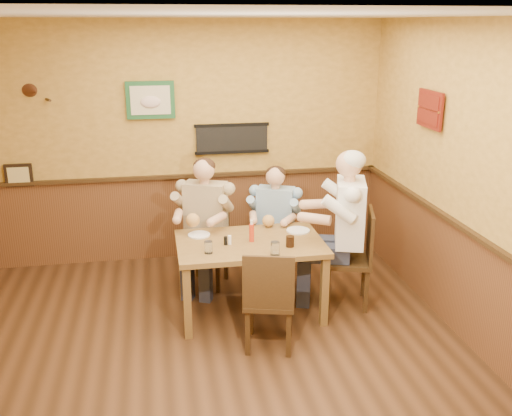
{
  "coord_description": "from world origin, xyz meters",
  "views": [
    {
      "loc": [
        -0.19,
        -4.09,
        2.76
      ],
      "look_at": [
        0.72,
        0.88,
        1.1
      ],
      "focal_mm": 40.0,
      "sensor_mm": 36.0,
      "label": 1
    }
  ],
  "objects_px": {
    "hot_sauce_bottle": "(252,232)",
    "diner_blue_polo": "(275,229)",
    "dining_table": "(250,250)",
    "water_glass_mid": "(275,249)",
    "chair_right_end": "(348,258)",
    "cola_tumbler": "(290,241)",
    "water_glass_left": "(208,247)",
    "salt_shaker": "(230,240)",
    "diner_white_elder": "(349,238)",
    "diner_tan_shirt": "(206,230)",
    "chair_back_right": "(275,244)",
    "pepper_shaker": "(226,241)",
    "chair_back_left": "(207,246)",
    "chair_near_side": "(270,297)"
  },
  "relations": [
    {
      "from": "chair_back_left",
      "to": "water_glass_mid",
      "type": "height_order",
      "value": "chair_back_left"
    },
    {
      "from": "chair_near_side",
      "to": "water_glass_left",
      "type": "bearing_deg",
      "value": -26.35
    },
    {
      "from": "dining_table",
      "to": "water_glass_mid",
      "type": "xyz_separation_m",
      "value": [
        0.17,
        -0.37,
        0.15
      ]
    },
    {
      "from": "dining_table",
      "to": "pepper_shaker",
      "type": "distance_m",
      "value": 0.28
    },
    {
      "from": "cola_tumbler",
      "to": "hot_sauce_bottle",
      "type": "height_order",
      "value": "hot_sauce_bottle"
    },
    {
      "from": "chair_back_left",
      "to": "diner_blue_polo",
      "type": "height_order",
      "value": "diner_blue_polo"
    },
    {
      "from": "water_glass_mid",
      "to": "salt_shaker",
      "type": "height_order",
      "value": "water_glass_mid"
    },
    {
      "from": "water_glass_left",
      "to": "water_glass_mid",
      "type": "bearing_deg",
      "value": -14.77
    },
    {
      "from": "chair_right_end",
      "to": "water_glass_mid",
      "type": "distance_m",
      "value": 0.96
    },
    {
      "from": "diner_tan_shirt",
      "to": "hot_sauce_bottle",
      "type": "distance_m",
      "value": 0.82
    },
    {
      "from": "hot_sauce_bottle",
      "to": "diner_blue_polo",
      "type": "bearing_deg",
      "value": 61.9
    },
    {
      "from": "chair_back_left",
      "to": "pepper_shaker",
      "type": "distance_m",
      "value": 0.83
    },
    {
      "from": "chair_right_end",
      "to": "chair_back_left",
      "type": "bearing_deg",
      "value": -100.23
    },
    {
      "from": "diner_white_elder",
      "to": "diner_tan_shirt",
      "type": "bearing_deg",
      "value": -100.23
    },
    {
      "from": "diner_white_elder",
      "to": "salt_shaker",
      "type": "distance_m",
      "value": 1.2
    },
    {
      "from": "dining_table",
      "to": "diner_tan_shirt",
      "type": "height_order",
      "value": "diner_tan_shirt"
    },
    {
      "from": "dining_table",
      "to": "water_glass_left",
      "type": "distance_m",
      "value": 0.5
    },
    {
      "from": "dining_table",
      "to": "hot_sauce_bottle",
      "type": "distance_m",
      "value": 0.19
    },
    {
      "from": "chair_right_end",
      "to": "water_glass_left",
      "type": "relative_size",
      "value": 8.88
    },
    {
      "from": "water_glass_mid",
      "to": "pepper_shaker",
      "type": "height_order",
      "value": "water_glass_mid"
    },
    {
      "from": "chair_back_right",
      "to": "chair_right_end",
      "type": "relative_size",
      "value": 0.81
    },
    {
      "from": "diner_tan_shirt",
      "to": "hot_sauce_bottle",
      "type": "relative_size",
      "value": 6.57
    },
    {
      "from": "salt_shaker",
      "to": "cola_tumbler",
      "type": "bearing_deg",
      "value": -16.11
    },
    {
      "from": "chair_near_side",
      "to": "pepper_shaker",
      "type": "bearing_deg",
      "value": -47.98
    },
    {
      "from": "chair_near_side",
      "to": "water_glass_left",
      "type": "distance_m",
      "value": 0.73
    },
    {
      "from": "chair_right_end",
      "to": "chair_near_side",
      "type": "relative_size",
      "value": 1.07
    },
    {
      "from": "salt_shaker",
      "to": "chair_right_end",
      "type": "bearing_deg",
      "value": 2.09
    },
    {
      "from": "water_glass_mid",
      "to": "pepper_shaker",
      "type": "xyz_separation_m",
      "value": [
        -0.41,
        0.32,
        -0.02
      ]
    },
    {
      "from": "dining_table",
      "to": "water_glass_mid",
      "type": "distance_m",
      "value": 0.44
    },
    {
      "from": "pepper_shaker",
      "to": "chair_back_left",
      "type": "bearing_deg",
      "value": 98.62
    },
    {
      "from": "chair_back_right",
      "to": "water_glass_left",
      "type": "relative_size",
      "value": 7.2
    },
    {
      "from": "diner_white_elder",
      "to": "salt_shaker",
      "type": "height_order",
      "value": "diner_white_elder"
    },
    {
      "from": "dining_table",
      "to": "diner_white_elder",
      "type": "distance_m",
      "value": 1.0
    },
    {
      "from": "chair_back_right",
      "to": "water_glass_left",
      "type": "bearing_deg",
      "value": -108.17
    },
    {
      "from": "water_glass_left",
      "to": "hot_sauce_bottle",
      "type": "xyz_separation_m",
      "value": [
        0.44,
        0.22,
        0.04
      ]
    },
    {
      "from": "chair_back_left",
      "to": "diner_blue_polo",
      "type": "relative_size",
      "value": 0.77
    },
    {
      "from": "dining_table",
      "to": "water_glass_left",
      "type": "bearing_deg",
      "value": -152.52
    },
    {
      "from": "chair_right_end",
      "to": "salt_shaker",
      "type": "bearing_deg",
      "value": -70.89
    },
    {
      "from": "chair_near_side",
      "to": "cola_tumbler",
      "type": "height_order",
      "value": "chair_near_side"
    },
    {
      "from": "chair_back_left",
      "to": "water_glass_mid",
      "type": "bearing_deg",
      "value": -41.55
    },
    {
      "from": "chair_back_left",
      "to": "salt_shaker",
      "type": "height_order",
      "value": "chair_back_left"
    },
    {
      "from": "cola_tumbler",
      "to": "water_glass_left",
      "type": "bearing_deg",
      "value": -178.48
    },
    {
      "from": "hot_sauce_bottle",
      "to": "chair_back_left",
      "type": "bearing_deg",
      "value": 117.84
    },
    {
      "from": "chair_near_side",
      "to": "salt_shaker",
      "type": "distance_m",
      "value": 0.73
    },
    {
      "from": "chair_back_left",
      "to": "cola_tumbler",
      "type": "xyz_separation_m",
      "value": [
        0.7,
        -0.9,
        0.35
      ]
    },
    {
      "from": "chair_back_right",
      "to": "water_glass_left",
      "type": "xyz_separation_m",
      "value": [
        -0.83,
        -0.95,
        0.4
      ]
    },
    {
      "from": "dining_table",
      "to": "salt_shaker",
      "type": "bearing_deg",
      "value": -168.91
    },
    {
      "from": "chair_right_end",
      "to": "diner_blue_polo",
      "type": "xyz_separation_m",
      "value": [
        -0.59,
        0.73,
        0.08
      ]
    },
    {
      "from": "water_glass_left",
      "to": "chair_back_right",
      "type": "bearing_deg",
      "value": 48.95
    },
    {
      "from": "dining_table",
      "to": "diner_tan_shirt",
      "type": "distance_m",
      "value": 0.78
    }
  ]
}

